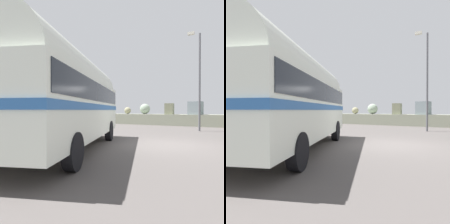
% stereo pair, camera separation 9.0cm
% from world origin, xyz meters
% --- Properties ---
extents(ground, '(32.00, 26.00, 0.02)m').
position_xyz_m(ground, '(0.00, 0.00, 0.01)').
color(ground, '#4D4846').
extents(breakwater, '(31.36, 2.32, 2.39)m').
position_xyz_m(breakwater, '(-0.03, 11.80, 0.78)').
color(breakwater, gray).
rests_on(breakwater, ground).
extents(vintage_coach, '(5.27, 8.88, 3.70)m').
position_xyz_m(vintage_coach, '(-2.88, -2.96, 2.05)').
color(vintage_coach, black).
rests_on(vintage_coach, ground).
extents(lamp_post, '(0.79, 0.73, 6.95)m').
position_xyz_m(lamp_post, '(0.48, 6.87, 3.89)').
color(lamp_post, '#5B5B60').
rests_on(lamp_post, ground).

